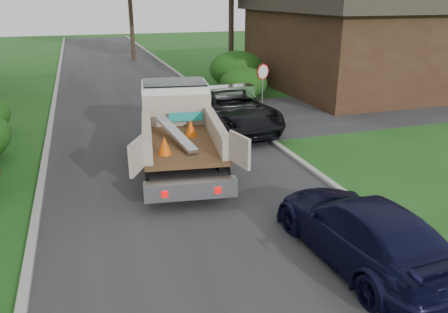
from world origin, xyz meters
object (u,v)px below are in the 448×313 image
black_pickup (229,109)px  flatbed_truck (178,121)px  stop_sign (263,79)px  house_right (351,34)px  navy_suv (362,230)px

black_pickup → flatbed_truck: bearing=-139.3°
flatbed_truck → stop_sign: bearing=48.7°
house_right → black_pickup: (-9.84, -6.25, -2.32)m
black_pickup → house_right: bearing=27.5°
house_right → black_pickup: 11.89m
stop_sign → navy_suv: size_ratio=0.52×
stop_sign → house_right: size_ratio=0.19×
house_right → flatbed_truck: house_right is taller
navy_suv → stop_sign: bearing=-105.5°
stop_sign → flatbed_truck: size_ratio=0.37×
navy_suv → flatbed_truck: bearing=-75.7°
house_right → navy_suv: (-10.40, -16.50, -2.46)m
black_pickup → navy_suv: 10.26m
house_right → black_pickup: house_right is taller
house_right → navy_suv: house_right is taller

